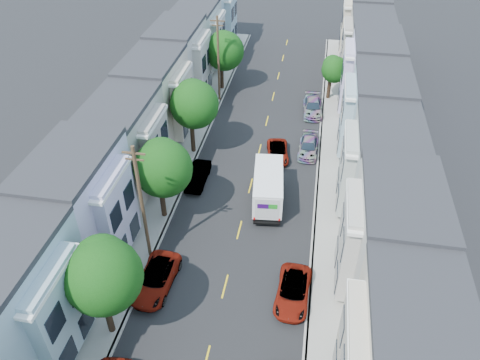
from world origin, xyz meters
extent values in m
plane|color=black|center=(0.00, 0.00, 0.00)|extent=(160.00, 160.00, 0.00)
cube|color=black|center=(0.00, 15.00, 0.01)|extent=(12.00, 70.00, 0.02)
cube|color=gray|center=(-6.05, 15.00, 0.07)|extent=(0.30, 70.00, 0.15)
cube|color=gray|center=(6.05, 15.00, 0.07)|extent=(0.30, 70.00, 0.15)
cube|color=gray|center=(-7.35, 15.00, 0.07)|extent=(2.60, 70.00, 0.15)
cube|color=gray|center=(7.35, 15.00, 0.07)|extent=(2.60, 70.00, 0.15)
cube|color=gold|center=(0.00, 15.00, 0.00)|extent=(0.12, 70.00, 0.01)
cube|color=#A6ADA6|center=(-11.15, 15.00, 0.00)|extent=(5.00, 70.00, 8.50)
cube|color=#A6ADA6|center=(11.15, 15.00, 0.00)|extent=(5.00, 70.00, 8.50)
cylinder|color=black|center=(-6.60, -4.92, 1.90)|extent=(0.44, 0.44, 3.81)
sphere|color=#1B5B16|center=(-6.30, -4.92, 5.45)|extent=(4.70, 4.70, 4.70)
cylinder|color=black|center=(-6.60, 6.62, 1.71)|extent=(0.44, 0.44, 3.42)
sphere|color=#1B5B16|center=(-6.30, 6.62, 5.07)|extent=(4.70, 4.70, 4.70)
cylinder|color=black|center=(-6.60, 16.59, 1.90)|extent=(0.44, 0.44, 3.79)
sphere|color=#1B5B16|center=(-6.30, 16.59, 5.44)|extent=(4.70, 4.70, 4.70)
cylinder|color=black|center=(-6.60, 31.03, 1.67)|extent=(0.44, 0.44, 3.35)
sphere|color=#1B5B16|center=(-6.30, 31.03, 4.99)|extent=(4.70, 4.70, 4.70)
cylinder|color=black|center=(6.60, 30.64, 1.36)|extent=(0.44, 0.44, 2.72)
sphere|color=#1B5B16|center=(6.90, 30.64, 3.80)|extent=(3.10, 3.10, 3.10)
cylinder|color=#42301E|center=(-6.30, 2.00, 5.00)|extent=(0.26, 0.26, 10.00)
cube|color=#42301E|center=(-6.30, 2.00, 9.60)|extent=(1.60, 0.12, 0.12)
cylinder|color=#42301E|center=(-6.30, 28.00, 5.00)|extent=(0.26, 0.26, 10.00)
cube|color=#42301E|center=(-6.30, 28.00, 9.60)|extent=(1.60, 0.12, 0.12)
cube|color=white|center=(1.83, 9.03, 1.90)|extent=(2.44, 4.37, 2.39)
cube|color=white|center=(1.83, 12.23, 1.80)|extent=(2.44, 2.03, 2.20)
cube|color=black|center=(1.83, 9.94, 0.58)|extent=(2.25, 6.28, 0.24)
cube|color=#2D0A51|center=(1.48, 6.84, 2.18)|extent=(0.92, 0.04, 0.45)
cube|color=#198C1E|center=(2.29, 6.84, 2.18)|extent=(0.71, 0.04, 0.45)
cylinder|color=black|center=(0.73, 7.83, 0.46)|extent=(0.28, 0.92, 0.92)
cylinder|color=black|center=(2.93, 7.83, 0.46)|extent=(0.28, 0.92, 0.92)
cylinder|color=black|center=(0.73, 11.93, 0.46)|extent=(0.28, 0.92, 0.92)
cylinder|color=black|center=(2.93, 11.93, 0.46)|extent=(0.28, 0.92, 0.92)
imported|color=black|center=(1.93, 17.09, 0.62)|extent=(2.67, 4.68, 1.23)
imported|color=#B3B4C7|center=(-4.90, -0.78, 0.73)|extent=(2.72, 5.39, 1.46)
imported|color=#5B2008|center=(-4.90, 11.74, 0.73)|extent=(1.58, 4.42, 1.47)
imported|color=silver|center=(4.90, -0.18, 0.69)|extent=(2.49, 5.04, 1.37)
imported|color=black|center=(4.90, 18.48, 0.67)|extent=(1.99, 4.52, 1.34)
imported|color=black|center=(4.90, 26.81, 0.75)|extent=(2.49, 5.13, 1.49)
camera|label=1|loc=(4.90, -21.67, 26.74)|focal=35.00mm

